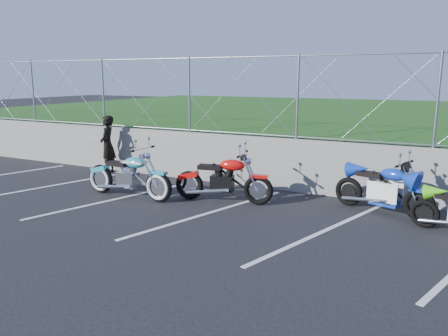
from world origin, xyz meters
The scene contains 9 objects.
ground centered at (0.00, 0.00, 0.00)m, with size 90.00×90.00×0.00m, color black.
retaining_wall centered at (0.00, 3.50, 0.65)m, with size 30.00×0.22×1.30m, color slate.
grass_field centered at (0.00, 13.50, 0.65)m, with size 30.00×20.00×1.30m, color #1B4713.
chain_link_fence centered at (0.00, 3.50, 2.30)m, with size 28.00×0.03×2.00m.
parking_lines centered at (1.20, 1.00, 0.00)m, with size 18.29×4.31×0.01m.
cruiser_turquoise centered at (-2.24, 1.18, 0.48)m, with size 2.41×0.76×1.20m.
naked_orange centered at (-0.10, 1.83, 0.49)m, with size 2.26×0.77×1.14m.
sportbike_blue centered at (3.19, 2.59, 0.48)m, with size 2.08×0.85×1.11m.
person_standing centered at (-4.45, 2.95, 0.84)m, with size 0.62×0.40×1.69m, color black.
Camera 1 is at (4.18, -6.62, 2.77)m, focal length 35.00 mm.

